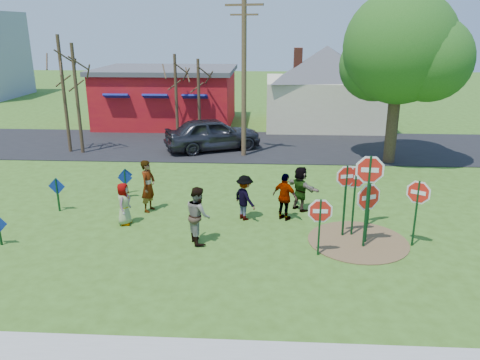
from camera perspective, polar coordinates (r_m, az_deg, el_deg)
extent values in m
plane|color=#385819|center=(16.35, -2.23, -5.60)|extent=(120.00, 120.00, 0.00)
cube|color=black|center=(27.24, 0.04, 4.21)|extent=(120.00, 7.50, 0.04)
cylinder|color=brown|center=(15.66, 14.17, -7.23)|extent=(3.20, 3.20, 0.03)
cube|color=maroon|center=(33.97, -8.78, 9.85)|extent=(9.00, 7.00, 3.60)
cube|color=#4C4C51|center=(33.75, -8.94, 13.13)|extent=(9.40, 7.40, 0.30)
cube|color=navy|center=(31.07, -14.77, 9.83)|extent=(1.60, 0.78, 0.45)
cube|color=navy|center=(30.40, -10.21, 9.97)|extent=(1.60, 0.78, 0.45)
cube|color=navy|center=(29.93, -5.48, 10.04)|extent=(1.60, 0.78, 0.45)
cube|color=beige|center=(33.51, 10.24, 9.32)|extent=(8.00, 7.00, 3.20)
pyramid|color=#4C4C51|center=(33.16, 10.61, 15.82)|extent=(9.40, 9.40, 2.20)
cube|color=brown|center=(32.02, 7.08, 14.47)|extent=(0.55, 0.55, 1.40)
cube|color=brown|center=(34.48, 13.73, 14.36)|extent=(0.55, 0.55, 1.40)
cube|color=#0F391A|center=(14.20, 9.65, -5.74)|extent=(0.05, 0.07, 1.79)
cylinder|color=white|center=(13.99, 9.76, -3.74)|extent=(1.00, 0.03, 1.00)
cylinder|color=red|center=(13.99, 9.76, -3.74)|extent=(0.86, 0.03, 0.86)
cube|color=white|center=(13.99, 9.76, -3.74)|extent=(0.44, 0.01, 0.12)
cube|color=#0F391A|center=(15.50, 12.65, -2.60)|extent=(0.07, 0.07, 2.42)
cylinder|color=white|center=(15.22, 12.87, 0.45)|extent=(0.91, 0.28, 0.95)
cylinder|color=red|center=(15.22, 12.87, 0.45)|extent=(0.79, 0.24, 0.82)
cube|color=white|center=(15.22, 12.87, 0.45)|extent=(0.40, 0.12, 0.12)
cylinder|color=gold|center=(15.22, 12.87, 0.45)|extent=(0.91, 0.27, 0.95)
cube|color=#0F391A|center=(14.78, 15.20, -2.71)|extent=(0.07, 0.08, 2.96)
cylinder|color=white|center=(14.45, 15.55, 1.21)|extent=(1.16, 0.11, 1.16)
cylinder|color=red|center=(14.45, 15.55, 1.21)|extent=(1.00, 0.10, 1.00)
cube|color=white|center=(14.45, 15.55, 1.21)|extent=(0.51, 0.05, 0.14)
cube|color=#0F391A|center=(16.53, 15.55, -1.44)|extent=(0.08, 0.09, 2.45)
cylinder|color=white|center=(16.29, 15.79, 1.20)|extent=(1.14, 0.36, 1.19)
cylinder|color=red|center=(16.29, 15.79, 1.20)|extent=(0.99, 0.32, 1.02)
cube|color=white|center=(16.29, 15.79, 1.20)|extent=(0.50, 0.16, 0.15)
cylinder|color=gold|center=(16.29, 15.79, 1.20)|extent=(1.14, 0.36, 1.19)
cube|color=#0F391A|center=(15.27, 15.23, -4.02)|extent=(0.09, 0.10, 1.97)
cylinder|color=white|center=(15.07, 15.41, -2.04)|extent=(1.07, 0.52, 1.17)
cylinder|color=red|center=(15.07, 15.41, -2.04)|extent=(0.92, 0.45, 1.01)
cube|color=white|center=(15.07, 15.41, -2.04)|extent=(0.47, 0.23, 0.15)
cube|color=#0F391A|center=(15.50, 20.64, -3.90)|extent=(0.08, 0.08, 2.14)
cylinder|color=white|center=(15.26, 20.93, -1.42)|extent=(0.86, 0.53, 1.00)
cylinder|color=red|center=(15.26, 20.93, -1.42)|extent=(0.74, 0.47, 0.86)
cube|color=white|center=(15.26, 20.93, -1.42)|extent=(0.38, 0.23, 0.12)
cylinder|color=gold|center=(15.26, 20.93, -1.42)|extent=(0.86, 0.53, 1.00)
cube|color=#0F391A|center=(15.62, 13.71, -2.55)|extent=(0.06, 0.07, 2.39)
cylinder|color=white|center=(15.36, 13.94, 0.36)|extent=(1.00, 0.06, 1.00)
cylinder|color=red|center=(15.36, 13.94, 0.36)|extent=(0.86, 0.05, 0.86)
cube|color=white|center=(15.36, 13.94, 0.36)|extent=(0.44, 0.02, 0.12)
cube|color=#0F391A|center=(18.67, -21.33, -1.69)|extent=(0.06, 0.07, 1.29)
cube|color=navy|center=(18.56, -21.45, -0.72)|extent=(0.66, 0.07, 0.66)
cube|color=#0F391A|center=(19.32, -13.78, -0.53)|extent=(0.05, 0.06, 1.13)
cube|color=navy|center=(19.23, -13.85, 0.26)|extent=(0.60, 0.03, 0.60)
cube|color=#0F391A|center=(19.83, -13.74, -0.15)|extent=(0.06, 0.07, 1.06)
cube|color=navy|center=(19.75, -13.79, 0.59)|extent=(0.52, 0.24, 0.56)
imported|color=#3F5598|center=(16.71, -13.97, -2.83)|extent=(0.50, 0.75, 1.51)
imported|color=#217675|center=(17.65, -11.14, -0.71)|extent=(0.64, 0.81, 1.96)
imported|color=brown|center=(14.88, -5.12, -4.26)|extent=(1.01, 1.11, 1.86)
imported|color=#333337|center=(16.60, 0.57, -2.17)|extent=(1.14, 1.21, 1.64)
imported|color=#57335E|center=(16.62, 5.50, -2.07)|extent=(1.07, 0.92, 1.72)
imported|color=#205435|center=(17.58, 7.38, -1.03)|extent=(1.39, 1.53, 1.70)
imported|color=#333238|center=(26.13, -3.33, 5.65)|extent=(5.70, 4.08, 1.80)
cylinder|color=#4C3823|center=(24.38, 0.48, 12.26)|extent=(0.25, 0.25, 8.16)
cube|color=#4C3823|center=(24.27, 0.51, 20.58)|extent=(1.93, 0.71, 0.11)
cube|color=#4C3823|center=(24.26, 0.50, 19.51)|extent=(1.41, 0.53, 0.09)
cylinder|color=#382819|center=(24.57, 18.13, 7.15)|extent=(0.58, 0.58, 4.54)
sphere|color=#1D5115|center=(24.20, 18.94, 15.08)|extent=(5.37, 5.37, 5.37)
sphere|color=#1D5115|center=(23.99, 22.13, 13.48)|extent=(3.92, 3.92, 3.92)
sphere|color=#1D5115|center=(24.84, 16.10, 13.24)|extent=(3.51, 3.51, 3.51)
cylinder|color=#382819|center=(26.99, -20.64, 9.63)|extent=(0.18, 0.18, 6.23)
cylinder|color=#382819|center=(29.11, -7.78, 10.00)|extent=(0.18, 0.18, 5.07)
cylinder|color=#382819|center=(26.52, -19.21, 9.20)|extent=(0.18, 0.18, 5.82)
cylinder|color=#382819|center=(29.01, -5.03, 9.79)|extent=(0.18, 0.18, 4.79)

